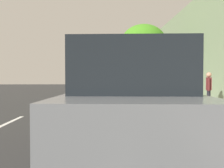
# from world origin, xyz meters

# --- Properties ---
(ground) EXTENTS (74.82, 74.82, 0.00)m
(ground) POSITION_xyz_m (0.00, 0.00, 0.00)
(ground) COLOR #303030
(sidewalk) EXTENTS (4.01, 46.76, 0.14)m
(sidewalk) POSITION_xyz_m (3.80, 0.00, 0.07)
(sidewalk) COLOR #A394A1
(sidewalk) RESTS_ON ground
(curb_edge) EXTENTS (0.16, 46.76, 0.14)m
(curb_edge) POSITION_xyz_m (1.72, 0.00, 0.07)
(curb_edge) COLOR gray
(curb_edge) RESTS_ON ground
(lane_stripe_centre) EXTENTS (0.14, 44.20, 0.01)m
(lane_stripe_centre) POSITION_xyz_m (-2.92, -1.28, 0.00)
(lane_stripe_centre) COLOR white
(lane_stripe_centre) RESTS_ON ground
(lane_stripe_bike_edge) EXTENTS (0.12, 46.76, 0.01)m
(lane_stripe_bike_edge) POSITION_xyz_m (0.25, 0.00, 0.00)
(lane_stripe_bike_edge) COLOR white
(lane_stripe_bike_edge) RESTS_ON ground
(building_facade) EXTENTS (0.50, 46.76, 6.40)m
(building_facade) POSITION_xyz_m (6.06, 0.00, 3.20)
(building_facade) COLOR gray
(building_facade) RESTS_ON ground
(parked_suv_grey_nearest) EXTENTS (2.21, 4.82, 1.99)m
(parked_suv_grey_nearest) POSITION_xyz_m (0.66, -12.84, 1.03)
(parked_suv_grey_nearest) COLOR slate
(parked_suv_grey_nearest) RESTS_ON ground
(parked_suv_dark_blue_second) EXTENTS (2.15, 4.79, 1.99)m
(parked_suv_dark_blue_second) POSITION_xyz_m (0.56, -1.62, 1.03)
(parked_suv_dark_blue_second) COLOR navy
(parked_suv_dark_blue_second) RESTS_ON ground
(parked_pickup_tan_mid) EXTENTS (2.14, 5.35, 1.95)m
(parked_pickup_tan_mid) POSITION_xyz_m (0.65, 7.85, 0.90)
(parked_pickup_tan_mid) COLOR tan
(parked_pickup_tan_mid) RESTS_ON ground
(parked_sedan_white_far) EXTENTS (1.93, 4.45, 1.52)m
(parked_sedan_white_far) POSITION_xyz_m (0.68, 19.04, 0.75)
(parked_sedan_white_far) COLOR white
(parked_sedan_white_far) RESTS_ON ground
(bicycle_at_curb) EXTENTS (1.33, 1.15, 0.73)m
(bicycle_at_curb) POSITION_xyz_m (1.25, 2.53, 0.36)
(bicycle_at_curb) COLOR black
(bicycle_at_curb) RESTS_ON ground
(cyclist_with_backpack) EXTENTS (0.54, 0.55, 1.78)m
(cyclist_with_backpack) POSITION_xyz_m (1.47, 2.06, 1.09)
(cyclist_with_backpack) COLOR #C6B284
(cyclist_with_backpack) RESTS_ON ground
(street_tree_near_cyclist) EXTENTS (2.79, 2.79, 4.75)m
(street_tree_near_cyclist) POSITION_xyz_m (2.72, -2.92, 3.76)
(street_tree_near_cyclist) COLOR brown
(street_tree_near_cyclist) RESTS_ON sidewalk
(street_tree_mid_block) EXTENTS (3.59, 3.59, 5.93)m
(street_tree_mid_block) POSITION_xyz_m (2.72, 7.43, 4.48)
(street_tree_mid_block) COLOR #4D4B2B
(street_tree_mid_block) RESTS_ON sidewalk
(pedestrian_on_phone) EXTENTS (0.37, 0.57, 1.57)m
(pedestrian_on_phone) POSITION_xyz_m (4.78, -7.57, 1.03)
(pedestrian_on_phone) COLOR black
(pedestrian_on_phone) RESTS_ON sidewalk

